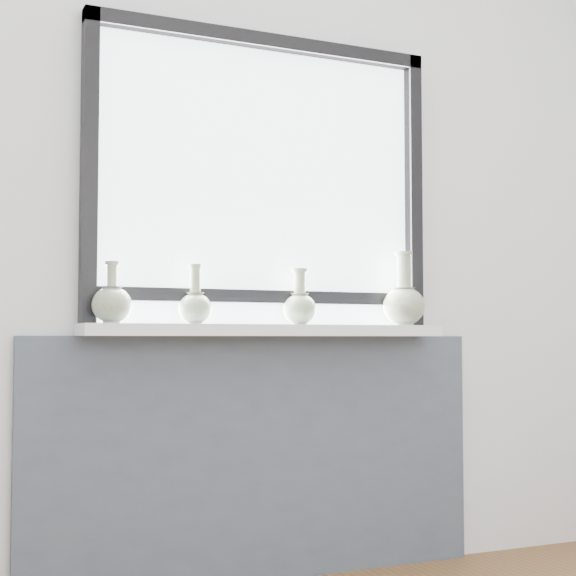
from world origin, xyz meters
name	(u,v)px	position (x,y,z in m)	size (l,w,h in m)	color
back_wall	(259,215)	(0.00, 1.81, 1.30)	(3.60, 0.02, 2.60)	silver
apron_panel	(261,457)	(0.00, 1.78, 0.43)	(1.70, 0.03, 0.86)	#454D5B
windowsill	(269,330)	(0.00, 1.71, 0.88)	(1.32, 0.18, 0.04)	white
window	(263,175)	(0.00, 1.77, 1.44)	(1.30, 0.06, 1.05)	black
vase_a	(112,303)	(-0.56, 1.69, 0.97)	(0.13, 0.13, 0.20)	#92A084
vase_b	(195,305)	(-0.27, 1.71, 0.96)	(0.11, 0.11, 0.20)	#92A084
vase_c	(300,306)	(0.12, 1.71, 0.97)	(0.12, 0.12, 0.20)	#92A084
vase_d	(404,302)	(0.54, 1.69, 0.99)	(0.16, 0.16, 0.28)	#92A084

